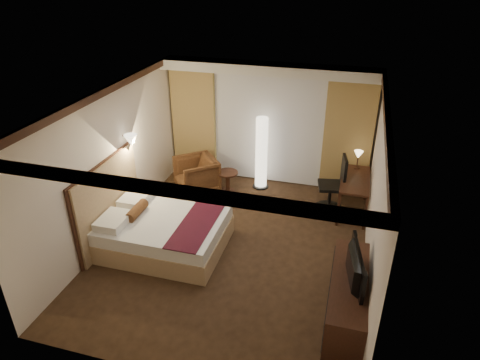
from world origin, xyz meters
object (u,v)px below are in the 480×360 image
(side_table, at_px, (228,182))
(bed, at_px, (165,233))
(television, at_px, (350,262))
(desk, at_px, (353,195))
(dresser, at_px, (347,298))
(office_chair, at_px, (331,184))
(armchair, at_px, (196,173))
(floor_lamp, at_px, (261,153))

(side_table, bearing_deg, bed, -102.10)
(side_table, xyz_separation_m, television, (2.66, -3.05, 0.74))
(desk, xyz_separation_m, dresser, (0.05, -2.96, -0.02))
(desk, distance_m, television, 3.02)
(office_chair, bearing_deg, armchair, 168.80)
(bed, height_order, desk, desk)
(desk, distance_m, dresser, 2.96)
(desk, relative_size, television, 1.29)
(office_chair, bearing_deg, side_table, 165.92)
(side_table, bearing_deg, floor_lamp, 34.67)
(dresser, bearing_deg, desk, 90.97)
(floor_lamp, height_order, television, floor_lamp)
(side_table, xyz_separation_m, office_chair, (2.19, -0.14, 0.35))
(armchair, distance_m, office_chair, 2.88)
(bed, distance_m, desk, 3.76)
(armchair, xyz_separation_m, dresser, (3.38, -2.95, -0.07))
(desk, bearing_deg, floor_lamp, 165.20)
(armchair, bearing_deg, side_table, 57.43)
(armchair, xyz_separation_m, television, (3.35, -2.95, 0.57))
(dresser, bearing_deg, side_table, 131.44)
(desk, bearing_deg, bed, -145.95)
(bed, height_order, side_table, bed)
(office_chair, xyz_separation_m, dresser, (0.50, -2.91, -0.24))
(office_chair, relative_size, television, 1.20)
(television, bearing_deg, desk, -9.77)
(television, bearing_deg, bed, 64.62)
(bed, distance_m, office_chair, 3.38)
(dresser, bearing_deg, bed, 164.91)
(side_table, distance_m, television, 4.12)
(armchair, distance_m, television, 4.50)
(office_chair, xyz_separation_m, television, (0.47, -2.91, 0.39))
(bed, bearing_deg, armchair, 95.74)
(bed, height_order, armchair, armchair)
(side_table, bearing_deg, desk, -2.01)
(side_table, relative_size, desk, 0.38)
(armchair, bearing_deg, floor_lamp, 71.34)
(desk, xyz_separation_m, television, (0.02, -2.96, 0.61))
(floor_lamp, distance_m, desk, 2.13)
(dresser, bearing_deg, television, -180.00)
(office_chair, distance_m, television, 2.97)
(office_chair, height_order, dresser, office_chair)
(bed, distance_m, television, 3.32)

